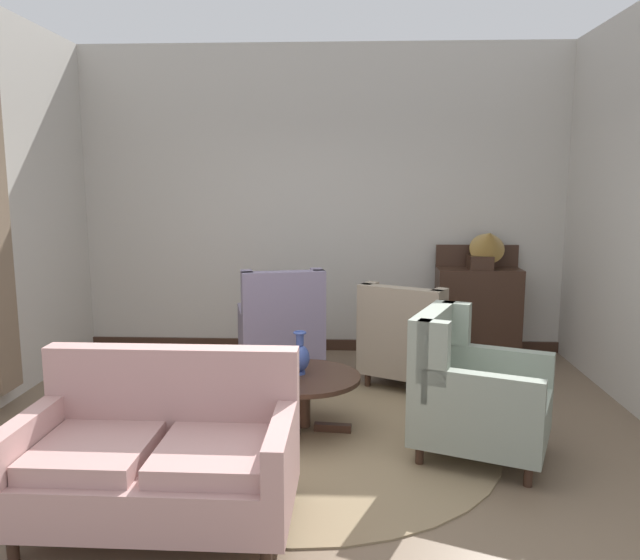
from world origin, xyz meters
TOP-DOWN VIEW (x-y plane):
  - ground at (0.00, 0.00)m, footprint 7.80×7.80m
  - wall_back at (0.00, 2.79)m, footprint 5.44×0.08m
  - baseboard_back at (0.00, 2.73)m, footprint 5.28×0.03m
  - area_rug at (0.00, 0.30)m, footprint 2.75×2.75m
  - coffee_table at (-0.04, 0.46)m, footprint 0.85×0.85m
  - porcelain_vase at (-0.07, 0.49)m, footprint 0.15×0.15m
  - settee at (-0.73, -0.85)m, footprint 1.47×0.83m
  - armchair_far_left at (-0.34, 1.59)m, footprint 0.91×1.02m
  - armchair_foreground_right at (1.13, 0.10)m, footprint 1.07×1.02m
  - armchair_beside_settee at (0.85, 1.57)m, footprint 1.04×1.05m
  - sideboard at (1.66, 2.49)m, footprint 0.87×0.35m
  - gramophone at (1.71, 2.40)m, footprint 0.41×0.51m

SIDE VIEW (x-z plane):
  - ground at x=0.00m, z-range 0.00..0.00m
  - area_rug at x=0.00m, z-range 0.00..0.01m
  - baseboard_back at x=0.00m, z-range 0.00..0.12m
  - coffee_table at x=-0.04m, z-range 0.14..0.58m
  - settee at x=-0.73m, z-range -0.07..0.86m
  - armchair_beside_settee at x=0.85m, z-range -0.06..0.90m
  - armchair_foreground_right at x=1.13m, z-range -0.07..0.93m
  - armchair_far_left at x=-0.34m, z-range -0.09..1.00m
  - sideboard at x=1.66m, z-range -0.05..1.15m
  - porcelain_vase at x=-0.07m, z-range 0.41..0.74m
  - gramophone at x=1.71m, z-range 0.96..1.50m
  - wall_back at x=0.00m, z-range 0.00..3.30m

